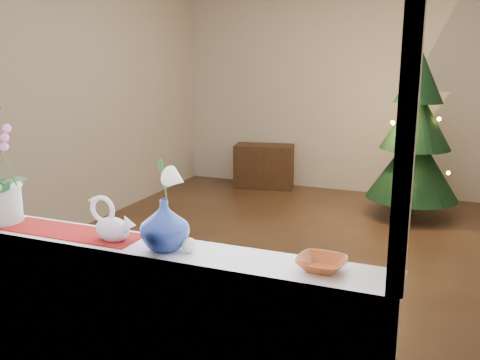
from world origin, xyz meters
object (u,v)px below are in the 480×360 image
object	(u,v)px
amber_dish	(321,265)
xmas_tree	(416,135)
swan	(112,220)
side_table	(264,166)
paperweight	(189,245)
blue_vase	(164,221)

from	to	relation	value
amber_dish	xmas_tree	distance (m)	4.01
swan	xmas_tree	distance (m)	4.15
amber_dish	side_table	distance (m)	5.02
swan	side_table	bearing A→B (deg)	116.91
swan	paperweight	size ratio (longest dim) A/B	3.55
amber_dish	side_table	world-z (taller)	amber_dish
swan	amber_dish	distance (m)	0.93
amber_dish	paperweight	bearing A→B (deg)	-176.98
xmas_tree	side_table	size ratio (longest dim) A/B	2.34
side_table	swan	bearing A→B (deg)	-89.83
swan	xmas_tree	size ratio (longest dim) A/B	0.13
blue_vase	xmas_tree	bearing A→B (deg)	80.39
paperweight	side_table	xyz separation A→B (m)	(-1.34, 4.64, -0.67)
swan	side_table	size ratio (longest dim) A/B	0.30
swan	blue_vase	xyz separation A→B (m)	(0.26, -0.00, 0.03)
amber_dish	side_table	xyz separation A→B (m)	(-1.89, 4.61, -0.66)
blue_vase	xmas_tree	size ratio (longest dim) A/B	0.14
swan	xmas_tree	xyz separation A→B (m)	(0.95, 4.04, -0.13)
blue_vase	amber_dish	distance (m)	0.67
swan	side_table	distance (m)	4.79
paperweight	xmas_tree	bearing A→B (deg)	81.93
swan	blue_vase	world-z (taller)	blue_vase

